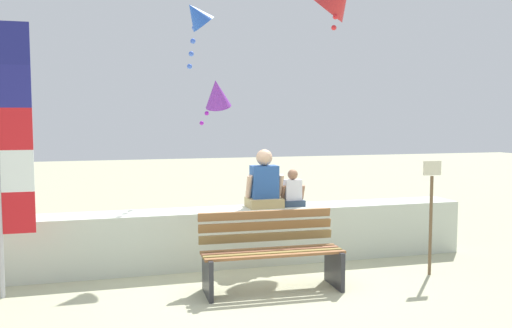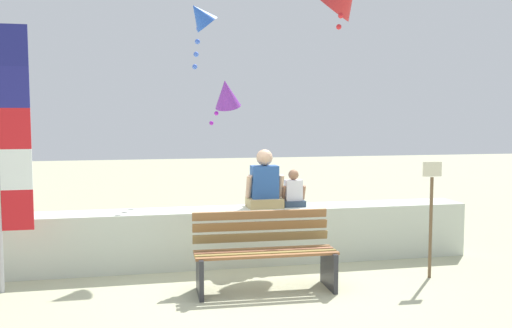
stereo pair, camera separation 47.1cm
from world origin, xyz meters
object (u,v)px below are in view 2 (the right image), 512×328
(flag_banner, at_px, (8,141))
(sign_post, at_px, (431,210))
(person_child, at_px, (293,192))
(person_adult, at_px, (264,185))
(park_bench, at_px, (264,254))
(kite_blue, at_px, (200,16))
(kite_purple, at_px, (226,94))

(flag_banner, height_order, sign_post, flag_banner)
(sign_post, bearing_deg, flag_banner, 174.41)
(person_child, bearing_deg, flag_banner, -168.44)
(person_adult, xyz_separation_m, flag_banner, (-3.10, -0.72, 0.66))
(person_adult, bearing_deg, park_bench, -102.90)
(park_bench, bearing_deg, kite_blue, 102.42)
(park_bench, relative_size, person_adult, 2.06)
(person_child, distance_m, flag_banner, 3.67)
(flag_banner, distance_m, kite_purple, 4.66)
(sign_post, bearing_deg, kite_blue, 139.97)
(person_adult, bearing_deg, kite_blue, 127.93)
(flag_banner, height_order, kite_blue, kite_blue)
(person_child, bearing_deg, sign_post, -40.28)
(park_bench, relative_size, person_child, 3.21)
(kite_blue, bearing_deg, kite_purple, 69.57)
(kite_purple, xyz_separation_m, sign_post, (1.92, -3.97, -1.57))
(kite_purple, height_order, kite_blue, kite_blue)
(park_bench, relative_size, kite_purple, 1.82)
(person_child, distance_m, kite_purple, 3.17)
(kite_blue, bearing_deg, sign_post, -40.03)
(kite_purple, relative_size, kite_blue, 0.89)
(person_child, height_order, sign_post, sign_post)
(person_adult, relative_size, flag_banner, 0.26)
(person_child, relative_size, sign_post, 0.35)
(kite_blue, relative_size, sign_post, 0.70)
(kite_purple, bearing_deg, flag_banner, -130.87)
(kite_blue, bearing_deg, flag_banner, -144.21)
(park_bench, height_order, kite_purple, kite_purple)
(kite_purple, bearing_deg, kite_blue, -110.43)
(person_child, xyz_separation_m, kite_purple, (-0.50, 2.76, 1.46))
(park_bench, xyz_separation_m, kite_purple, (0.19, 3.97, 2.00))
(flag_banner, distance_m, sign_post, 5.04)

